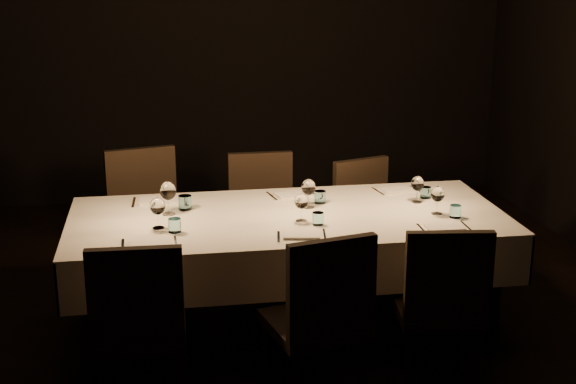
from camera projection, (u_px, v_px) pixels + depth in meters
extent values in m
cube|color=black|center=(288.00, 335.00, 4.86)|extent=(5.00, 6.00, 0.01)
cube|color=black|center=(235.00, 38.00, 7.29)|extent=(5.00, 0.01, 3.00)
cube|color=black|center=(529.00, 318.00, 1.60)|extent=(5.00, 0.01, 3.00)
cube|color=black|center=(288.00, 220.00, 4.66)|extent=(2.40, 1.00, 0.04)
cylinder|color=black|center=(90.00, 324.00, 4.19)|extent=(0.07, 0.07, 0.71)
cylinder|color=black|center=(100.00, 265.00, 4.99)|extent=(0.07, 0.07, 0.71)
cylinder|color=black|center=(495.00, 296.00, 4.54)|extent=(0.07, 0.07, 0.71)
cylinder|color=black|center=(444.00, 246.00, 5.33)|extent=(0.07, 0.07, 0.71)
cube|color=beige|center=(288.00, 216.00, 4.65)|extent=(2.52, 1.12, 0.01)
cube|color=beige|center=(274.00, 211.00, 5.22)|extent=(2.52, 0.01, 0.28)
cube|color=beige|center=(305.00, 275.00, 4.17)|extent=(2.52, 0.01, 0.28)
cube|color=beige|center=(491.00, 228.00, 4.89)|extent=(0.01, 1.12, 0.28)
cube|color=beige|center=(68.00, 252.00, 4.50)|extent=(0.01, 1.12, 0.28)
cylinder|color=black|center=(179.00, 352.00, 4.23)|extent=(0.04, 0.04, 0.39)
cylinder|color=black|center=(109.00, 357.00, 4.18)|extent=(0.04, 0.04, 0.39)
cube|color=black|center=(141.00, 331.00, 3.97)|extent=(0.46, 0.46, 0.06)
cube|color=black|center=(136.00, 297.00, 3.71)|extent=(0.44, 0.06, 0.48)
cube|color=silver|center=(149.00, 243.00, 4.16)|extent=(0.22, 0.14, 0.02)
cube|color=silver|center=(123.00, 245.00, 4.14)|extent=(0.02, 0.19, 0.01)
cube|color=silver|center=(176.00, 242.00, 4.19)|extent=(0.02, 0.19, 0.01)
cylinder|color=#BCE6F2|center=(175.00, 225.00, 4.35)|extent=(0.07, 0.07, 0.08)
cylinder|color=white|center=(159.00, 228.00, 4.42)|extent=(0.07, 0.07, 0.00)
cylinder|color=white|center=(158.00, 220.00, 4.41)|extent=(0.01, 0.01, 0.08)
ellipsoid|color=white|center=(158.00, 206.00, 4.38)|extent=(0.09, 0.09, 0.10)
cylinder|color=black|center=(331.00, 343.00, 4.33)|extent=(0.04, 0.04, 0.39)
cylinder|color=black|center=(363.00, 374.00, 4.00)|extent=(0.04, 0.04, 0.39)
cylinder|color=black|center=(267.00, 355.00, 4.19)|extent=(0.04, 0.04, 0.39)
cube|color=black|center=(314.00, 324.00, 4.03)|extent=(0.54, 0.54, 0.06)
cube|color=black|center=(332.00, 288.00, 3.78)|extent=(0.45, 0.15, 0.49)
cube|color=silver|center=(302.00, 235.00, 4.29)|extent=(0.21, 0.15, 0.01)
cube|color=silver|center=(279.00, 237.00, 4.27)|extent=(0.04, 0.18, 0.01)
cube|color=silver|center=(324.00, 234.00, 4.31)|extent=(0.04, 0.18, 0.01)
cylinder|color=#BCE6F2|center=(318.00, 219.00, 4.47)|extent=(0.06, 0.06, 0.07)
cylinder|color=white|center=(301.00, 220.00, 4.54)|extent=(0.06, 0.06, 0.00)
cylinder|color=white|center=(301.00, 214.00, 4.53)|extent=(0.01, 0.01, 0.08)
ellipsoid|color=white|center=(301.00, 201.00, 4.51)|extent=(0.08, 0.08, 0.09)
cylinder|color=black|center=(460.00, 332.00, 4.47)|extent=(0.04, 0.04, 0.38)
cylinder|color=black|center=(477.00, 363.00, 4.12)|extent=(0.04, 0.04, 0.38)
cylinder|color=black|center=(397.00, 333.00, 4.46)|extent=(0.04, 0.04, 0.38)
cylinder|color=black|center=(408.00, 364.00, 4.11)|extent=(0.04, 0.04, 0.38)
cube|color=black|center=(438.00, 310.00, 4.23)|extent=(0.49, 0.49, 0.06)
cube|color=black|center=(449.00, 277.00, 3.97)|extent=(0.44, 0.10, 0.47)
cube|color=silver|center=(444.00, 227.00, 4.41)|extent=(0.21, 0.14, 0.01)
cube|color=silver|center=(422.00, 229.00, 4.39)|extent=(0.02, 0.18, 0.01)
cube|color=silver|center=(467.00, 227.00, 4.43)|extent=(0.01, 0.18, 0.01)
cylinder|color=#BCE6F2|center=(455.00, 211.00, 4.59)|extent=(0.07, 0.07, 0.07)
cylinder|color=white|center=(437.00, 213.00, 4.67)|extent=(0.06, 0.06, 0.00)
cylinder|color=white|center=(437.00, 207.00, 4.66)|extent=(0.01, 0.01, 0.08)
ellipsoid|color=white|center=(438.00, 194.00, 4.63)|extent=(0.08, 0.08, 0.09)
cylinder|color=black|center=(129.00, 283.00, 5.11)|extent=(0.04, 0.04, 0.41)
cylinder|color=black|center=(117.00, 262.00, 5.45)|extent=(0.04, 0.04, 0.41)
cylinder|color=black|center=(188.00, 274.00, 5.25)|extent=(0.04, 0.04, 0.41)
cylinder|color=black|center=(173.00, 254.00, 5.60)|extent=(0.04, 0.04, 0.41)
cube|color=black|center=(150.00, 235.00, 5.29)|extent=(0.57, 0.57, 0.06)
cube|color=black|center=(141.00, 185.00, 5.39)|extent=(0.47, 0.16, 0.51)
cube|color=silver|center=(159.00, 201.00, 4.89)|extent=(0.24, 0.16, 0.02)
cube|color=silver|center=(134.00, 203.00, 4.87)|extent=(0.02, 0.22, 0.01)
cube|color=silver|center=(184.00, 200.00, 4.92)|extent=(0.02, 0.22, 0.01)
cylinder|color=#BCE6F2|center=(185.00, 203.00, 4.74)|extent=(0.08, 0.08, 0.08)
cylinder|color=white|center=(169.00, 214.00, 4.66)|extent=(0.07, 0.07, 0.00)
cylinder|color=white|center=(169.00, 206.00, 4.64)|extent=(0.01, 0.01, 0.09)
ellipsoid|color=white|center=(168.00, 191.00, 4.62)|extent=(0.10, 0.10, 0.11)
cylinder|color=black|center=(241.00, 274.00, 5.29)|extent=(0.04, 0.04, 0.38)
cylinder|color=black|center=(236.00, 255.00, 5.63)|extent=(0.04, 0.04, 0.38)
cylinder|color=black|center=(295.00, 270.00, 5.34)|extent=(0.04, 0.04, 0.38)
cylinder|color=black|center=(287.00, 252.00, 5.69)|extent=(0.04, 0.04, 0.38)
cube|color=black|center=(265.00, 232.00, 5.42)|extent=(0.44, 0.44, 0.06)
cube|color=black|center=(261.00, 186.00, 5.53)|extent=(0.44, 0.05, 0.48)
cube|color=silver|center=(293.00, 195.00, 5.02)|extent=(0.24, 0.18, 0.02)
cube|color=silver|center=(272.00, 196.00, 5.00)|extent=(0.05, 0.19, 0.01)
cube|color=silver|center=(314.00, 194.00, 5.04)|extent=(0.05, 0.19, 0.01)
cylinder|color=#BCE6F2|center=(320.00, 197.00, 4.86)|extent=(0.07, 0.07, 0.08)
cylinder|color=white|center=(308.00, 207.00, 4.78)|extent=(0.07, 0.07, 0.00)
cylinder|color=white|center=(308.00, 200.00, 4.77)|extent=(0.01, 0.01, 0.08)
ellipsoid|color=white|center=(309.00, 187.00, 4.75)|extent=(0.09, 0.09, 0.10)
cylinder|color=black|center=(365.00, 274.00, 5.31)|extent=(0.04, 0.04, 0.36)
cylinder|color=black|center=(339.00, 258.00, 5.60)|extent=(0.04, 0.04, 0.36)
cylinder|color=black|center=(407.00, 265.00, 5.46)|extent=(0.04, 0.04, 0.36)
cylinder|color=black|center=(379.00, 250.00, 5.75)|extent=(0.04, 0.04, 0.36)
cube|color=black|center=(373.00, 233.00, 5.47)|extent=(0.52, 0.52, 0.05)
cube|color=black|center=(360.00, 191.00, 5.55)|extent=(0.41, 0.17, 0.45)
cube|color=silver|center=(397.00, 190.00, 5.13)|extent=(0.22, 0.16, 0.01)
cube|color=silver|center=(378.00, 191.00, 5.11)|extent=(0.04, 0.18, 0.01)
cube|color=silver|center=(416.00, 190.00, 5.15)|extent=(0.04, 0.18, 0.01)
cylinder|color=#BCE6F2|center=(425.00, 192.00, 4.97)|extent=(0.07, 0.07, 0.07)
cylinder|color=white|center=(417.00, 202.00, 4.89)|extent=(0.06, 0.06, 0.00)
cylinder|color=white|center=(417.00, 196.00, 4.88)|extent=(0.01, 0.01, 0.08)
ellipsoid|color=white|center=(417.00, 184.00, 4.86)|extent=(0.08, 0.08, 0.09)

